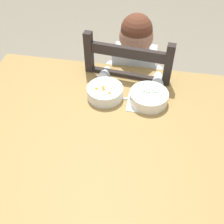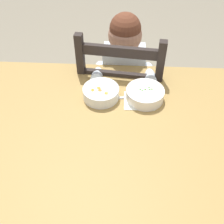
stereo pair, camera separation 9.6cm
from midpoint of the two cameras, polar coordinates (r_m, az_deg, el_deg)
ground_plane at (r=1.74m, az=-3.23°, el=-20.10°), size 8.00×8.00×0.00m
dining_table at (r=1.21m, az=-4.42°, el=-7.38°), size 1.21×0.91×0.74m
dining_chair at (r=1.66m, az=0.36°, el=2.86°), size 0.46×0.46×0.94m
child_figure at (r=1.54m, az=0.59°, el=7.73°), size 0.32×0.31×0.98m
bowl_of_peas at (r=1.24m, az=4.54°, el=3.57°), size 0.17×0.17×0.05m
bowl_of_carrots at (r=1.25m, az=-4.47°, el=3.88°), size 0.16×0.16×0.05m
spoon at (r=1.25m, az=-2.11°, el=2.73°), size 0.14×0.05×0.01m
paper_napkin at (r=1.24m, az=3.36°, el=2.20°), size 0.14×0.12×0.00m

